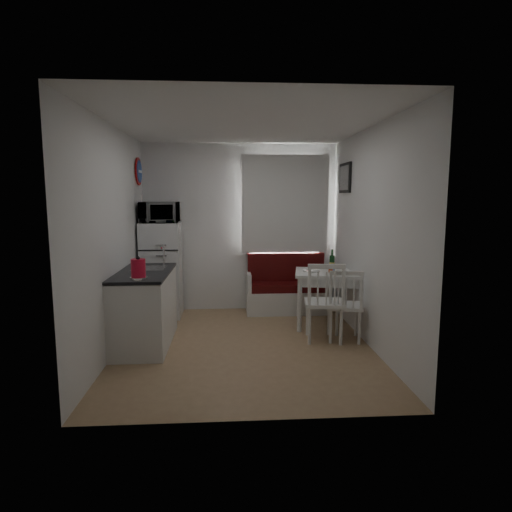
{
  "coord_description": "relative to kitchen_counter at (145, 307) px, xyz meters",
  "views": [
    {
      "loc": [
        -0.19,
        -4.96,
        1.78
      ],
      "look_at": [
        0.17,
        0.5,
        1.03
      ],
      "focal_mm": 30.0,
      "sensor_mm": 36.0,
      "label": 1
    }
  ],
  "objects": [
    {
      "name": "floor",
      "position": [
        1.2,
        -0.16,
        -0.46
      ],
      "size": [
        3.0,
        3.5,
        0.02
      ],
      "primitive_type": "cube",
      "color": "#9E7B54",
      "rests_on": "ground"
    },
    {
      "name": "ceiling",
      "position": [
        1.2,
        -0.16,
        2.14
      ],
      "size": [
        3.0,
        3.5,
        0.02
      ],
      "primitive_type": "cube",
      "color": "white",
      "rests_on": "wall_back"
    },
    {
      "name": "wall_back",
      "position": [
        1.2,
        1.59,
        0.84
      ],
      "size": [
        3.0,
        0.02,
        2.6
      ],
      "primitive_type": "cube",
      "color": "white",
      "rests_on": "floor"
    },
    {
      "name": "wall_front",
      "position": [
        1.2,
        -1.91,
        0.84
      ],
      "size": [
        3.0,
        0.02,
        2.6
      ],
      "primitive_type": "cube",
      "color": "white",
      "rests_on": "floor"
    },
    {
      "name": "wall_left",
      "position": [
        -0.3,
        -0.16,
        0.84
      ],
      "size": [
        0.02,
        3.5,
        2.6
      ],
      "primitive_type": "cube",
      "color": "white",
      "rests_on": "floor"
    },
    {
      "name": "wall_right",
      "position": [
        2.7,
        -0.16,
        0.84
      ],
      "size": [
        0.02,
        3.5,
        2.6
      ],
      "primitive_type": "cube",
      "color": "white",
      "rests_on": "floor"
    },
    {
      "name": "window",
      "position": [
        1.9,
        1.56,
        1.17
      ],
      "size": [
        1.22,
        0.06,
        1.47
      ],
      "primitive_type": "cube",
      "color": "white",
      "rests_on": "wall_back"
    },
    {
      "name": "curtain",
      "position": [
        1.9,
        1.49,
        1.22
      ],
      "size": [
        1.35,
        0.02,
        1.5
      ],
      "primitive_type": "cube",
      "color": "white",
      "rests_on": "wall_back"
    },
    {
      "name": "kitchen_counter",
      "position": [
        0.0,
        0.0,
        0.0
      ],
      "size": [
        0.62,
        1.32,
        1.16
      ],
      "color": "white",
      "rests_on": "floor"
    },
    {
      "name": "wall_sign",
      "position": [
        -0.27,
        1.29,
        1.69
      ],
      "size": [
        0.03,
        0.4,
        0.4
      ],
      "primitive_type": "cylinder",
      "rotation": [
        0.0,
        1.57,
        0.0
      ],
      "color": "#184192",
      "rests_on": "wall_left"
    },
    {
      "name": "picture_frame",
      "position": [
        2.67,
        0.94,
        1.59
      ],
      "size": [
        0.04,
        0.52,
        0.42
      ],
      "primitive_type": "cube",
      "color": "black",
      "rests_on": "wall_right"
    },
    {
      "name": "bench",
      "position": [
        1.92,
        1.35,
        -0.16
      ],
      "size": [
        1.26,
        0.49,
        0.9
      ],
      "color": "white",
      "rests_on": "floor"
    },
    {
      "name": "dining_table",
      "position": [
        2.45,
        0.56,
        0.23
      ],
      "size": [
        1.14,
        0.89,
        0.77
      ],
      "rotation": [
        0.0,
        0.0,
        -0.17
      ],
      "color": "white",
      "rests_on": "floor"
    },
    {
      "name": "chair_left",
      "position": [
        2.2,
        -0.11,
        0.16
      ],
      "size": [
        0.52,
        0.5,
        0.53
      ],
      "rotation": [
        0.0,
        0.0,
        -0.12
      ],
      "color": "white",
      "rests_on": "floor"
    },
    {
      "name": "chair_right",
      "position": [
        2.45,
        -0.1,
        0.1
      ],
      "size": [
        0.49,
        0.47,
        0.49
      ],
      "rotation": [
        0.0,
        0.0,
        -0.17
      ],
      "color": "white",
      "rests_on": "floor"
    },
    {
      "name": "fridge",
      "position": [
        0.02,
        1.24,
        0.25
      ],
      "size": [
        0.56,
        0.56,
        1.41
      ],
      "primitive_type": "cube",
      "color": "white",
      "rests_on": "floor"
    },
    {
      "name": "microwave",
      "position": [
        0.02,
        1.19,
        1.11
      ],
      "size": [
        0.55,
        0.37,
        0.3
      ],
      "primitive_type": "imported",
      "color": "white",
      "rests_on": "fridge"
    },
    {
      "name": "kettle",
      "position": [
        0.05,
        -0.54,
        0.57
      ],
      "size": [
        0.18,
        0.18,
        0.25
      ],
      "primitive_type": "cylinder",
      "color": "red",
      "rests_on": "kitchen_counter"
    },
    {
      "name": "wine_bottle",
      "position": [
        2.45,
        0.66,
        0.46
      ],
      "size": [
        0.07,
        0.07,
        0.3
      ],
      "primitive_type": null,
      "color": "#123818",
      "rests_on": "dining_table"
    },
    {
      "name": "drinking_glass_orange",
      "position": [
        2.4,
        0.51,
        0.36
      ],
      "size": [
        0.06,
        0.06,
        0.09
      ],
      "primitive_type": "cylinder",
      "color": "#DC5424",
      "rests_on": "dining_table"
    },
    {
      "name": "drinking_glass_blue",
      "position": [
        2.45,
        0.61,
        0.36
      ],
      "size": [
        0.06,
        0.06,
        0.1
      ],
      "primitive_type": "cylinder",
      "color": "#87A7E6",
      "rests_on": "dining_table"
    },
    {
      "name": "plate",
      "position": [
        2.15,
        0.58,
        0.32
      ],
      "size": [
        0.23,
        0.23,
        0.02
      ],
      "primitive_type": "cylinder",
      "color": "white",
      "rests_on": "dining_table"
    }
  ]
}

